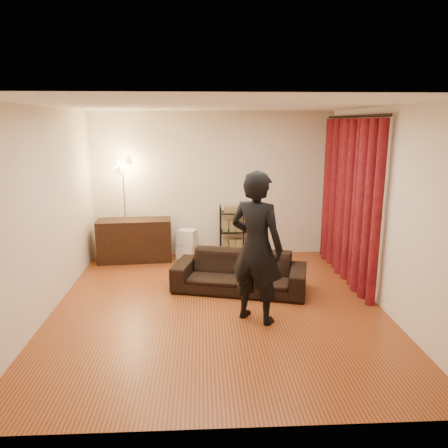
{
  "coord_description": "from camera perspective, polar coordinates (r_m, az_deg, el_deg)",
  "views": [
    {
      "loc": [
        -0.21,
        -5.65,
        2.5
      ],
      "look_at": [
        0.1,
        0.3,
        1.1
      ],
      "focal_mm": 35.0,
      "sensor_mm": 36.0,
      "label": 1
    }
  ],
  "objects": [
    {
      "name": "floor",
      "position": [
        6.18,
        -0.79,
        -10.63
      ],
      "size": [
        5.0,
        5.0,
        0.0
      ],
      "primitive_type": "plane",
      "color": "brown",
      "rests_on": "ground"
    },
    {
      "name": "ceiling",
      "position": [
        5.66,
        -0.88,
        15.24
      ],
      "size": [
        5.0,
        5.0,
        0.0
      ],
      "primitive_type": "plane",
      "rotation": [
        3.14,
        0.0,
        0.0
      ],
      "color": "white",
      "rests_on": "ground"
    },
    {
      "name": "wall_back",
      "position": [
        8.24,
        -1.5,
        5.17
      ],
      "size": [
        5.0,
        0.0,
        5.0
      ],
      "primitive_type": "plane",
      "rotation": [
        1.57,
        0.0,
        0.0
      ],
      "color": "beige",
      "rests_on": "ground"
    },
    {
      "name": "wall_front",
      "position": [
        3.36,
        0.8,
        -6.75
      ],
      "size": [
        5.0,
        0.0,
        5.0
      ],
      "primitive_type": "plane",
      "rotation": [
        -1.57,
        0.0,
        0.0
      ],
      "color": "beige",
      "rests_on": "ground"
    },
    {
      "name": "wall_left",
      "position": [
        6.12,
        -22.4,
        1.38
      ],
      "size": [
        0.0,
        5.0,
        5.0
      ],
      "primitive_type": "plane",
      "rotation": [
        1.57,
        0.0,
        1.57
      ],
      "color": "beige",
      "rests_on": "ground"
    },
    {
      "name": "wall_right",
      "position": [
        6.27,
        20.18,
        1.83
      ],
      "size": [
        0.0,
        5.0,
        5.0
      ],
      "primitive_type": "plane",
      "rotation": [
        1.57,
        0.0,
        -1.57
      ],
      "color": "beige",
      "rests_on": "ground"
    },
    {
      "name": "curtain_rod",
      "position": [
        7.18,
        16.67,
        13.31
      ],
      "size": [
        0.04,
        2.65,
        0.04
      ],
      "primitive_type": "cylinder",
      "rotation": [
        1.57,
        0.0,
        0.0
      ],
      "color": "black",
      "rests_on": "wall_right"
    },
    {
      "name": "curtain",
      "position": [
        7.27,
        15.85,
        3.01
      ],
      "size": [
        0.22,
        2.65,
        2.55
      ],
      "primitive_type": null,
      "color": "maroon",
      "rests_on": "ground"
    },
    {
      "name": "sofa",
      "position": [
        6.62,
        2.04,
        -6.31
      ],
      "size": [
        2.11,
        1.24,
        0.58
      ],
      "primitive_type": "imported",
      "rotation": [
        0.0,
        0.0,
        -0.25
      ],
      "color": "black",
      "rests_on": "ground"
    },
    {
      "name": "person",
      "position": [
        5.46,
        4.24,
        -3.09
      ],
      "size": [
        0.85,
        0.78,
        1.94
      ],
      "primitive_type": "imported",
      "rotation": [
        0.0,
        0.0,
        2.54
      ],
      "color": "black",
      "rests_on": "ground"
    },
    {
      "name": "media_cabinet",
      "position": [
        8.16,
        -11.57,
        -2.09
      ],
      "size": [
        1.36,
        0.6,
        0.77
      ],
      "primitive_type": "cube",
      "rotation": [
        0.0,
        0.0,
        0.08
      ],
      "color": "black",
      "rests_on": "ground"
    },
    {
      "name": "storage_boxes",
      "position": [
        8.18,
        -4.89,
        -2.61
      ],
      "size": [
        0.4,
        0.36,
        0.55
      ],
      "primitive_type": null,
      "rotation": [
        0.0,
        0.0,
        -0.34
      ],
      "color": "silver",
      "rests_on": "ground"
    },
    {
      "name": "wire_shelf",
      "position": [
        8.2,
        1.11,
        -0.96
      ],
      "size": [
        0.51,
        0.41,
        0.99
      ],
      "primitive_type": null,
      "rotation": [
        0.0,
        0.0,
        0.24
      ],
      "color": "black",
      "rests_on": "ground"
    },
    {
      "name": "floor_lamp",
      "position": [
        8.1,
        -12.83,
        1.78
      ],
      "size": [
        0.4,
        0.4,
        1.88
      ],
      "primitive_type": null,
      "rotation": [
        0.0,
        0.0,
        0.19
      ],
      "color": "silver",
      "rests_on": "ground"
    }
  ]
}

